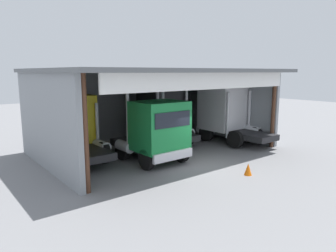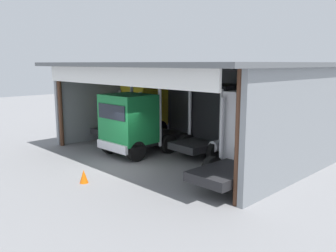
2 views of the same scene
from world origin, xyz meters
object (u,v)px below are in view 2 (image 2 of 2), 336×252
Objects in this scene: truck_black_left_bay at (219,118)px; tool_cart at (235,140)px; oil_drum at (272,145)px; truck_green_right_bay at (133,123)px; truck_white_yard_outside at (259,134)px; truck_yellow_center_left_bay at (141,110)px; traffic_cone at (84,176)px.

truck_black_left_bay is 4.48× the size of tool_cart.
tool_cart is at bearing -158.95° from oil_drum.
truck_green_right_bay reaches higher than oil_drum.
truck_green_right_bay is at bearing -131.37° from oil_drum.
truck_white_yard_outside is at bearing -170.45° from truck_green_right_bay.
truck_black_left_bay reaches higher than oil_drum.
tool_cart is at bearing 15.81° from truck_yellow_center_left_bay.
truck_black_left_bay is 5.13× the size of oil_drum.
truck_green_right_bay reaches higher than tool_cart.
truck_green_right_bay reaches higher than traffic_cone.
truck_yellow_center_left_bay is 8.68m from oil_drum.
truck_yellow_center_left_bay is at bearing 169.15° from truck_white_yard_outside.
truck_white_yard_outside reaches higher than oil_drum.
tool_cart is (-0.04, 1.52, -1.48)m from truck_black_left_bay.
tool_cart is at bearing -122.60° from truck_green_right_bay.
truck_white_yard_outside is 9.56× the size of traffic_cone.
truck_green_right_bay is 1.07× the size of truck_black_left_bay.
traffic_cone is at bearing 115.74° from truck_green_right_bay.
truck_yellow_center_left_bay is 4.86× the size of tool_cart.
truck_white_yard_outside is 5.05m from oil_drum.
truck_white_yard_outside is at bearing -26.04° from truck_black_left_bay.
truck_black_left_bay is 8.00m from traffic_cone.
traffic_cone is at bearing -92.92° from truck_black_left_bay.
truck_black_left_bay is 3.33m from oil_drum.
tool_cart is at bearing 135.90° from truck_white_yard_outside.
truck_white_yard_outside is (6.87, 1.25, 0.25)m from truck_green_right_bay.
truck_green_right_bay reaches higher than truck_yellow_center_left_bay.
traffic_cone is (2.16, -4.34, -1.42)m from truck_green_right_bay.
truck_green_right_bay is (3.19, -3.20, -0.10)m from truck_yellow_center_left_bay.
tool_cart is (-3.80, 3.70, -1.45)m from truck_white_yard_outside.
oil_drum is at bearing -132.09° from truck_green_right_bay.
truck_white_yard_outside is 6.13× the size of oil_drum.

